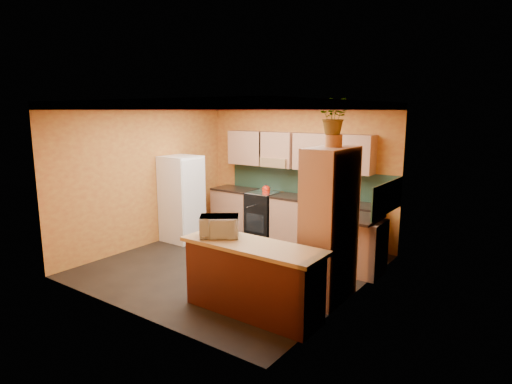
# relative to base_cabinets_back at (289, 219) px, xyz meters

# --- Properties ---
(room_shell) EXTENTS (4.24, 4.24, 2.72)m
(room_shell) POSITION_rel_base_cabinets_back_xyz_m (0.02, -1.52, 1.65)
(room_shell) COLOR black
(room_shell) RESTS_ON ground
(base_cabinets_back) EXTENTS (3.65, 0.60, 0.88)m
(base_cabinets_back) POSITION_rel_base_cabinets_back_xyz_m (0.00, 0.00, 0.00)
(base_cabinets_back) COLOR #A87A59
(base_cabinets_back) RESTS_ON ground
(countertop_back) EXTENTS (3.65, 0.62, 0.04)m
(countertop_back) POSITION_rel_base_cabinets_back_xyz_m (0.00, -0.00, 0.46)
(countertop_back) COLOR black
(countertop_back) RESTS_ON base_cabinets_back
(stove) EXTENTS (0.58, 0.58, 0.91)m
(stove) POSITION_rel_base_cabinets_back_xyz_m (-0.62, -0.00, 0.02)
(stove) COLOR black
(stove) RESTS_ON ground
(kettle) EXTENTS (0.22, 0.22, 0.18)m
(kettle) POSITION_rel_base_cabinets_back_xyz_m (-0.53, -0.05, 0.56)
(kettle) COLOR red
(kettle) RESTS_ON stove
(sink) EXTENTS (0.48, 0.40, 0.03)m
(sink) POSITION_rel_base_cabinets_back_xyz_m (0.77, 0.00, 0.50)
(sink) COLOR silver
(sink) RESTS_ON countertop_back
(base_cabinets_right) EXTENTS (0.60, 0.80, 0.88)m
(base_cabinets_right) POSITION_rel_base_cabinets_back_xyz_m (1.80, -0.86, 0.00)
(base_cabinets_right) COLOR #A87A59
(base_cabinets_right) RESTS_ON ground
(countertop_right) EXTENTS (0.62, 0.80, 0.04)m
(countertop_right) POSITION_rel_base_cabinets_back_xyz_m (1.80, -0.86, 0.46)
(countertop_right) COLOR black
(countertop_right) RESTS_ON base_cabinets_right
(fridge) EXTENTS (0.68, 0.66, 1.70)m
(fridge) POSITION_rel_base_cabinets_back_xyz_m (-1.75, -1.23, 0.41)
(fridge) COLOR white
(fridge) RESTS_ON ground
(pantry) EXTENTS (0.48, 0.90, 2.10)m
(pantry) POSITION_rel_base_cabinets_back_xyz_m (1.85, -2.02, 0.61)
(pantry) COLOR #A87A59
(pantry) RESTS_ON ground
(fern_pot) EXTENTS (0.22, 0.22, 0.16)m
(fern_pot) POSITION_rel_base_cabinets_back_xyz_m (1.85, -1.97, 1.74)
(fern_pot) COLOR #9B5725
(fern_pot) RESTS_ON pantry
(fern) EXTENTS (0.49, 0.44, 0.47)m
(fern) POSITION_rel_base_cabinets_back_xyz_m (1.85, -1.97, 2.05)
(fern) COLOR #A87A59
(fern) RESTS_ON fern_pot
(breakfast_bar) EXTENTS (1.80, 0.55, 0.88)m
(breakfast_bar) POSITION_rel_base_cabinets_back_xyz_m (1.27, -2.99, 0.00)
(breakfast_bar) COLOR #4D1A12
(breakfast_bar) RESTS_ON ground
(bar_top) EXTENTS (1.90, 0.65, 0.05)m
(bar_top) POSITION_rel_base_cabinets_back_xyz_m (1.27, -2.99, 0.47)
(bar_top) COLOR #B07D55
(bar_top) RESTS_ON breakfast_bar
(microwave) EXTENTS (0.61, 0.58, 0.28)m
(microwave) POSITION_rel_base_cabinets_back_xyz_m (0.72, -2.99, 0.63)
(microwave) COLOR white
(microwave) RESTS_ON bar_top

